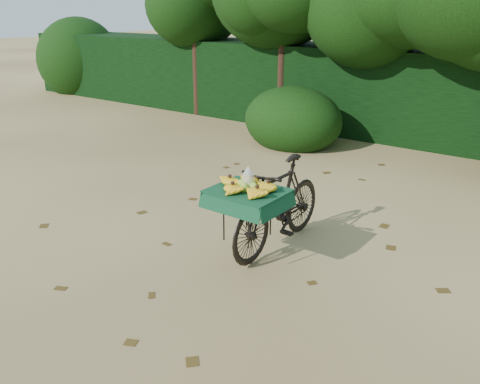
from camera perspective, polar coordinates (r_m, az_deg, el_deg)
The scene contains 4 objects.
ground at distance 5.38m, azimuth 9.71°, elevation -9.44°, with size 80.00×80.00×0.00m, color tan.
vendor_bicycle at distance 5.72m, azimuth 4.24°, elevation -1.37°, with size 0.75×1.78×1.05m.
tree_row at distance 10.11m, azimuth 21.94°, elevation 15.28°, with size 14.50×2.00×4.00m, color black, non-canonical shape.
leaf_litter at distance 5.90m, azimuth 12.63°, elevation -6.77°, with size 7.00×7.30×0.01m, color #4A3613, non-canonical shape.
Camera 1 is at (2.01, -4.23, 2.64)m, focal length 38.00 mm.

